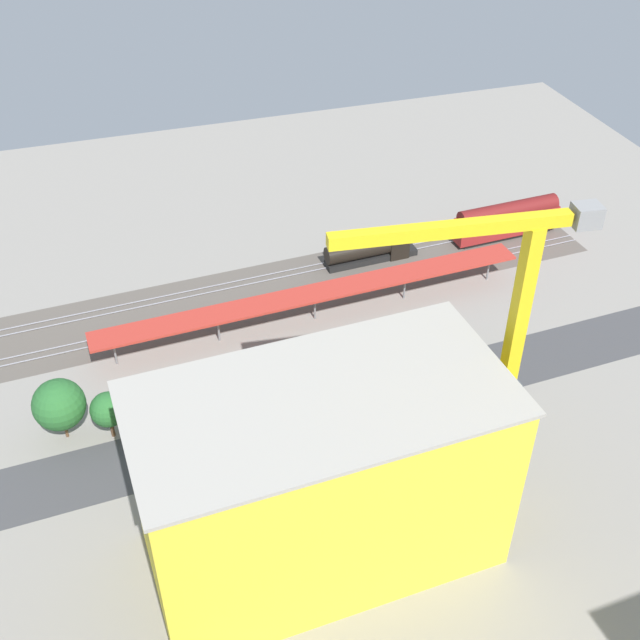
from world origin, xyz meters
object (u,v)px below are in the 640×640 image
at_px(tower_crane, 498,346).
at_px(parked_car_4, 276,441).
at_px(locomotive, 371,250).
at_px(box_truck_0, 328,422).
at_px(passenger_coach, 507,219).
at_px(parked_car_3, 339,427).
at_px(parked_car_2, 394,413).
at_px(street_tree_2, 452,333).
at_px(traffic_light, 326,413).
at_px(platform_canopy_near, 315,294).
at_px(street_tree_0, 258,369).
at_px(street_tree_3, 59,405).
at_px(construction_building, 321,480).
at_px(parked_car_1, 451,399).
at_px(street_tree_1, 108,410).
at_px(parked_car_0, 504,387).

bearing_deg(tower_crane, parked_car_4, -33.93).
xyz_separation_m(locomotive, box_truck_0, (18.21, 33.75, -0.17)).
distance_m(passenger_coach, parked_car_4, 59.08).
bearing_deg(passenger_coach, parked_car_3, 40.11).
bearing_deg(tower_crane, parked_car_3, -48.20).
bearing_deg(box_truck_0, parked_car_2, 179.79).
distance_m(street_tree_2, traffic_light, 22.34).
relative_size(platform_canopy_near, street_tree_0, 8.36).
distance_m(parked_car_3, parked_car_4, 7.79).
relative_size(passenger_coach, street_tree_3, 2.21).
bearing_deg(traffic_light, construction_building, 70.14).
xyz_separation_m(locomotive, passenger_coach, (-23.55, -0.00, 1.44)).
bearing_deg(parked_car_1, parked_car_2, 0.74).
relative_size(parked_car_4, traffic_light, 0.66).
bearing_deg(box_truck_0, locomotive, -118.35).
xyz_separation_m(tower_crane, street_tree_0, (19.09, -20.99, -15.17)).
relative_size(construction_building, street_tree_1, 5.30).
xyz_separation_m(construction_building, tower_crane, (-18.50, -2.31, 10.05)).
bearing_deg(passenger_coach, traffic_light, 39.52).
xyz_separation_m(box_truck_0, street_tree_0, (6.46, -7.91, 3.49)).
height_order(parked_car_2, tower_crane, tower_crane).
xyz_separation_m(tower_crane, box_truck_0, (12.63, -13.08, -18.66)).
height_order(parked_car_1, street_tree_3, street_tree_3).
bearing_deg(platform_canopy_near, traffic_light, 75.48).
xyz_separation_m(locomotive, street_tree_0, (24.68, 25.84, 3.32)).
distance_m(parked_car_1, parked_car_2, 7.78).
relative_size(locomotive, box_truck_0, 1.51).
height_order(parked_car_4, box_truck_0, box_truck_0).
xyz_separation_m(platform_canopy_near, street_tree_2, (-14.25, 14.07, 0.07)).
bearing_deg(street_tree_2, street_tree_1, 0.81).
xyz_separation_m(box_truck_0, street_tree_3, (29.83, -8.86, 3.46)).
relative_size(locomotive, street_tree_0, 2.03).
bearing_deg(parked_car_4, parked_car_2, -179.39).
height_order(street_tree_0, street_tree_2, street_tree_0).
bearing_deg(tower_crane, passenger_coach, -121.89).
xyz_separation_m(street_tree_0, street_tree_1, (18.11, 0.60, -0.94)).
bearing_deg(tower_crane, parked_car_2, -71.91).
relative_size(parked_car_3, construction_building, 0.14).
bearing_deg(platform_canopy_near, street_tree_1, 26.23).
xyz_separation_m(passenger_coach, street_tree_0, (48.23, 25.84, 1.88)).
bearing_deg(construction_building, platform_canopy_near, -109.46).
bearing_deg(locomotive, street_tree_0, 46.32).
height_order(parked_car_3, parked_car_4, parked_car_4).
height_order(parked_car_2, traffic_light, traffic_light).
bearing_deg(parked_car_2, parked_car_0, -179.77).
height_order(parked_car_1, tower_crane, tower_crane).
bearing_deg(street_tree_2, locomotive, -87.15).
relative_size(locomotive, parked_car_0, 3.31).
relative_size(locomotive, passenger_coach, 0.83).
bearing_deg(parked_car_2, passenger_coach, -134.67).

